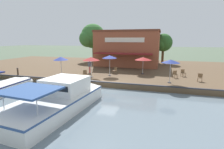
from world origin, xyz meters
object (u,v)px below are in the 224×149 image
(patio_umbrella_by_entrance, at_px, (143,59))
(cafe_chair_under_first_umbrella, at_px, (183,73))
(patio_umbrella_back_row, at_px, (91,59))
(cafe_chair_far_corner_seat, at_px, (115,70))
(tree_upstream_bank, at_px, (92,37))
(patio_umbrella_mid_patio_left, at_px, (110,57))
(cafe_chair_back_row_seat, at_px, (200,77))
(person_mid_patio, at_px, (90,65))
(motorboat_outer_channel, at_px, (62,97))
(cafe_chair_beside_entrance, at_px, (85,73))
(waterfront_restaurant, at_px, (129,48))
(mooring_post, at_px, (18,72))
(cafe_chair_facing_river, at_px, (175,74))
(tree_downstream_bank, at_px, (163,43))
(motorboat_far_downstream, at_px, (7,86))
(patio_umbrella_mid_patio_right, at_px, (61,58))
(patio_umbrella_near_quay_edge, at_px, (171,61))

(patio_umbrella_by_entrance, xyz_separation_m, cafe_chair_under_first_umbrella, (0.25, 4.84, -1.50))
(patio_umbrella_back_row, height_order, cafe_chair_far_corner_seat, patio_umbrella_back_row)
(patio_umbrella_by_entrance, relative_size, tree_upstream_bank, 0.30)
(patio_umbrella_mid_patio_left, bearing_deg, cafe_chair_back_row_seat, 88.27)
(patio_umbrella_back_row, distance_m, person_mid_patio, 3.14)
(patio_umbrella_mid_patio_left, height_order, motorboat_outer_channel, patio_umbrella_mid_patio_left)
(cafe_chair_beside_entrance, distance_m, person_mid_patio, 3.05)
(cafe_chair_far_corner_seat, xyz_separation_m, motorboat_outer_channel, (10.82, -1.04, -0.26))
(waterfront_restaurant, xyz_separation_m, mooring_post, (13.25, -11.11, -2.43))
(mooring_post, height_order, tree_upstream_bank, tree_upstream_bank)
(cafe_chair_facing_river, xyz_separation_m, tree_upstream_bank, (-12.41, -15.49, 4.41))
(waterfront_restaurant, xyz_separation_m, tree_downstream_bank, (-3.80, 5.62, 0.76))
(person_mid_patio, relative_size, mooring_post, 1.76)
(tree_upstream_bank, xyz_separation_m, tree_downstream_bank, (-0.54, 13.82, -1.20))
(person_mid_patio, bearing_deg, motorboat_far_downstream, -28.30)
(patio_umbrella_mid_patio_left, bearing_deg, waterfront_restaurant, 177.81)
(person_mid_patio, bearing_deg, patio_umbrella_mid_patio_right, -43.87)
(cafe_chair_beside_entrance, distance_m, motorboat_far_downstream, 7.92)
(cafe_chair_under_first_umbrella, relative_size, person_mid_patio, 0.50)
(mooring_post, height_order, tree_downstream_bank, tree_downstream_bank)
(patio_umbrella_back_row, xyz_separation_m, patio_umbrella_mid_patio_right, (0.09, -3.94, -0.07))
(patio_umbrella_near_quay_edge, bearing_deg, cafe_chair_back_row_seat, 115.66)
(tree_upstream_bank, bearing_deg, patio_umbrella_by_entrance, 46.54)
(patio_umbrella_near_quay_edge, relative_size, cafe_chair_under_first_umbrella, 2.87)
(cafe_chair_far_corner_seat, relative_size, motorboat_outer_channel, 0.09)
(cafe_chair_back_row_seat, height_order, tree_downstream_bank, tree_downstream_bank)
(cafe_chair_facing_river, bearing_deg, motorboat_far_downstream, -61.45)
(cafe_chair_facing_river, xyz_separation_m, tree_downstream_bank, (-12.94, -1.67, 3.21))
(patio_umbrella_back_row, xyz_separation_m, mooring_post, (1.80, -8.95, -1.68))
(patio_umbrella_mid_patio_right, bearing_deg, cafe_chair_beside_entrance, 86.02)
(tree_upstream_bank, bearing_deg, cafe_chair_back_row_seat, 52.96)
(patio_umbrella_mid_patio_left, xyz_separation_m, patio_umbrella_near_quay_edge, (1.79, 6.97, -0.08))
(patio_umbrella_back_row, height_order, person_mid_patio, patio_umbrella_back_row)
(patio_umbrella_back_row, bearing_deg, mooring_post, -78.62)
(cafe_chair_far_corner_seat, bearing_deg, cafe_chair_beside_entrance, -41.89)
(cafe_chair_facing_river, bearing_deg, cafe_chair_under_first_umbrella, 140.35)
(waterfront_restaurant, bearing_deg, cafe_chair_back_row_seat, 43.42)
(patio_umbrella_by_entrance, xyz_separation_m, patio_umbrella_near_quay_edge, (4.00, 3.19, 0.24))
(cafe_chair_facing_river, bearing_deg, patio_umbrella_mid_patio_left, -84.09)
(patio_umbrella_by_entrance, xyz_separation_m, motorboat_far_downstream, (9.85, -11.63, -1.96))
(patio_umbrella_mid_patio_right, relative_size, cafe_chair_far_corner_seat, 2.76)
(person_mid_patio, distance_m, tree_upstream_bank, 13.52)
(motorboat_far_downstream, bearing_deg, patio_umbrella_near_quay_edge, 111.54)
(waterfront_restaurant, xyz_separation_m, cafe_chair_facing_river, (9.15, 7.28, -2.45))
(cafe_chair_far_corner_seat, bearing_deg, patio_umbrella_back_row, -36.70)
(patio_umbrella_near_quay_edge, bearing_deg, motorboat_outer_channel, -44.96)
(cafe_chair_beside_entrance, bearing_deg, cafe_chair_facing_river, 104.43)
(cafe_chair_far_corner_seat, xyz_separation_m, cafe_chair_beside_entrance, (3.14, -2.82, 0.00))
(patio_umbrella_mid_patio_left, xyz_separation_m, cafe_chair_beside_entrance, (1.82, -2.50, -1.82))
(cafe_chair_under_first_umbrella, relative_size, motorboat_outer_channel, 0.09)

